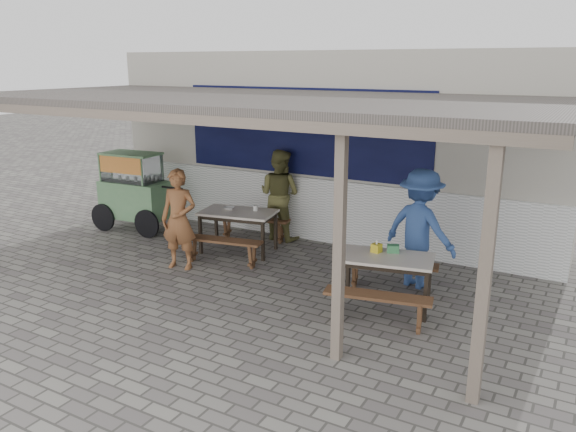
# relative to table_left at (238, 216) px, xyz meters

# --- Properties ---
(ground) EXTENTS (60.00, 60.00, 0.00)m
(ground) POSITION_rel_table_left_xyz_m (0.77, -1.67, -0.67)
(ground) COLOR slate
(ground) RESTS_ON ground
(back_wall) EXTENTS (9.00, 1.28, 3.50)m
(back_wall) POSITION_rel_table_left_xyz_m (0.77, 1.90, 1.05)
(back_wall) COLOR #BCB7A9
(back_wall) RESTS_ON ground
(warung_roof) EXTENTS (9.00, 4.21, 2.81)m
(warung_roof) POSITION_rel_table_left_xyz_m (0.78, -0.78, 2.04)
(warung_roof) COLOR #554E48
(warung_roof) RESTS_ON ground
(table_left) EXTENTS (1.42, 1.00, 0.75)m
(table_left) POSITION_rel_table_left_xyz_m (0.00, 0.00, 0.00)
(table_left) COLOR beige
(table_left) RESTS_ON ground
(bench_left_street) EXTENTS (1.43, 0.54, 0.45)m
(bench_left_street) POSITION_rel_table_left_xyz_m (0.13, -0.70, -0.34)
(bench_left_street) COLOR brown
(bench_left_street) RESTS_ON ground
(bench_left_wall) EXTENTS (1.43, 0.54, 0.45)m
(bench_left_wall) POSITION_rel_table_left_xyz_m (-0.13, 0.70, -0.34)
(bench_left_wall) COLOR brown
(bench_left_wall) RESTS_ON ground
(table_right) EXTENTS (1.39, 0.96, 0.75)m
(table_right) POSITION_rel_table_left_xyz_m (3.10, -0.98, -0.00)
(table_right) COLOR beige
(table_right) RESTS_ON ground
(bench_right_street) EXTENTS (1.39, 0.55, 0.45)m
(bench_right_street) POSITION_rel_table_left_xyz_m (3.23, -1.60, -0.34)
(bench_right_street) COLOR brown
(bench_right_street) RESTS_ON ground
(bench_right_wall) EXTENTS (1.39, 0.55, 0.45)m
(bench_right_wall) POSITION_rel_table_left_xyz_m (2.98, -0.36, -0.34)
(bench_right_wall) COLOR brown
(bench_right_wall) RESTS_ON ground
(vendor_cart) EXTENTS (1.95, 0.86, 1.57)m
(vendor_cart) POSITION_rel_table_left_xyz_m (-2.60, 0.13, 0.18)
(vendor_cart) COLOR #659161
(vendor_cart) RESTS_ON ground
(patron_street_side) EXTENTS (0.68, 0.53, 1.65)m
(patron_street_side) POSITION_rel_table_left_xyz_m (-0.37, -1.14, 0.16)
(patron_street_side) COLOR brown
(patron_street_side) RESTS_ON ground
(patron_wall_side) EXTENTS (0.87, 0.69, 1.73)m
(patron_wall_side) POSITION_rel_table_left_xyz_m (0.24, 1.05, 0.19)
(patron_wall_side) COLOR brown
(patron_wall_side) RESTS_ON ground
(patron_right_table) EXTENTS (1.30, 0.96, 1.80)m
(patron_right_table) POSITION_rel_table_left_xyz_m (3.26, 0.03, 0.23)
(patron_right_table) COLOR #325092
(patron_right_table) RESTS_ON ground
(tissue_box) EXTENTS (0.14, 0.14, 0.12)m
(tissue_box) POSITION_rel_table_left_xyz_m (2.93, -0.89, 0.14)
(tissue_box) COLOR gold
(tissue_box) RESTS_ON table_right
(donation_box) EXTENTS (0.19, 0.16, 0.11)m
(donation_box) POSITION_rel_table_left_xyz_m (3.13, -0.79, 0.13)
(donation_box) COLOR #387E4B
(donation_box) RESTS_ON table_right
(condiment_jar) EXTENTS (0.08, 0.08, 0.09)m
(condiment_jar) POSITION_rel_table_left_xyz_m (0.25, 0.19, 0.13)
(condiment_jar) COLOR silver
(condiment_jar) RESTS_ON table_left
(condiment_bowl) EXTENTS (0.24, 0.24, 0.05)m
(condiment_bowl) POSITION_rel_table_left_xyz_m (-0.21, 0.04, 0.10)
(condiment_bowl) COLOR silver
(condiment_bowl) RESTS_ON table_left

